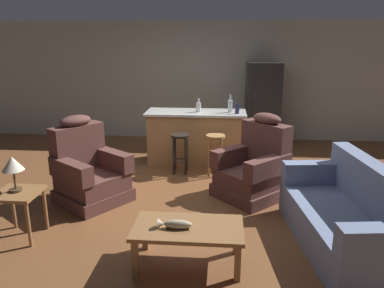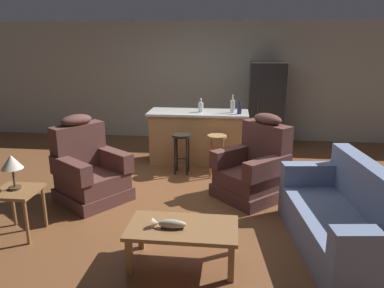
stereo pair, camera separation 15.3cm
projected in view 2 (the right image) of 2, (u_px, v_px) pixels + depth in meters
The scene contains 16 objects.
ground_plane at pixel (190, 189), 5.72m from camera, with size 12.00×12.00×0.00m.
back_wall at pixel (206, 81), 8.35m from camera, with size 12.00×0.05×2.60m.
coffee_table at pixel (183, 231), 3.74m from camera, with size 1.10×0.60×0.42m.
fish_figurine at pixel (169, 224), 3.68m from camera, with size 0.34×0.10×0.10m.
couch at pixel (345, 221), 4.00m from camera, with size 1.06×1.99×0.94m.
recliner_near_lamp at pixel (89, 171), 5.28m from camera, with size 1.17×1.17×1.20m.
recliner_near_island at pixel (255, 169), 5.37m from camera, with size 1.19×1.19×1.20m.
end_table at pixel (17, 198), 4.29m from camera, with size 0.48×0.48×0.56m.
table_lamp at pixel (12, 164), 4.20m from camera, with size 0.24×0.24×0.41m.
kitchen_island at pixel (198, 137), 6.88m from camera, with size 1.80×0.70×0.95m.
bar_stool_left at pixel (182, 146), 6.30m from camera, with size 0.32×0.32×0.68m.
bar_stool_right at pixel (217, 147), 6.24m from camera, with size 0.32×0.32×0.68m.
refrigerator at pixel (266, 105), 7.77m from camera, with size 0.70×0.69×1.76m.
bottle_tall_green at pixel (233, 106), 6.63m from camera, with size 0.08×0.08×0.32m.
bottle_short_amber at pixel (239, 109), 6.52m from camera, with size 0.08×0.08×0.23m.
bottle_wine_dark at pixel (201, 107), 6.69m from camera, with size 0.09×0.09×0.24m.
Camera 2 is at (0.64, -5.27, 2.22)m, focal length 35.00 mm.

